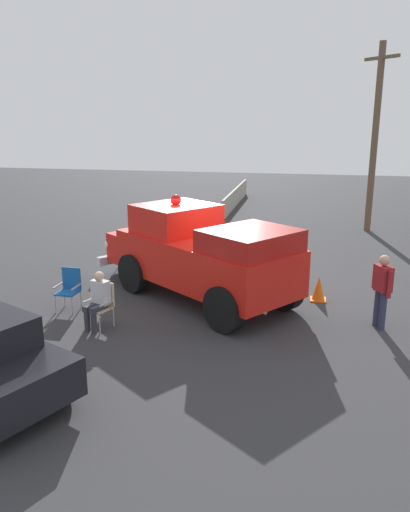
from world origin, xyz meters
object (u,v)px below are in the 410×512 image
Objects in this scene: spectator_seated at (98,298)px; utility_pole at (375,136)px; traffic_cone at (319,289)px; lawn_chair_spare at (125,248)px; vintage_fire_truck at (199,253)px; spectator_standing at (382,287)px; lawn_chair_by_car at (70,286)px; lawn_chair_near_truck at (102,301)px.

utility_pole is at bearing -30.55° from spectator_seated.
lawn_chair_spare is at bearing 71.75° from traffic_cone.
utility_pole is (9.30, -5.11, 2.60)m from vintage_fire_truck.
traffic_cone is at bearing 166.83° from utility_pole.
vintage_fire_truck is at bearing -129.44° from lawn_chair_spare.
spectator_seated reaches higher than traffic_cone.
utility_pole reaches higher than lawn_chair_spare.
utility_pole reaches higher than spectator_standing.
spectator_standing is (-1.10, -4.33, -0.23)m from vintage_fire_truck.
lawn_chair_spare is at bearing 13.25° from spectator_seated.
lawn_chair_by_car is 0.61× the size of spectator_standing.
utility_pole is (10.69, -8.02, 3.21)m from lawn_chair_by_car.
lawn_chair_near_truck is at bearing 100.64° from spectator_standing.
lawn_chair_spare is (3.76, -0.03, 0.00)m from lawn_chair_by_car.
spectator_standing reaches higher than lawn_chair_spare.
spectator_standing is at bearing -115.67° from lawn_chair_spare.
lawn_chair_by_car is at bearing 115.61° from vintage_fire_truck.
utility_pole reaches higher than spectator_seated.
lawn_chair_spare is at bearing 50.56° from vintage_fire_truck.
spectator_seated is at bearing -166.75° from lawn_chair_spare.
traffic_cone is at bearing -82.15° from vintage_fire_truck.
spectator_seated is (-0.12, 0.05, 0.11)m from lawn_chair_near_truck.
lawn_chair_spare is at bearing 14.18° from lawn_chair_near_truck.
spectator_standing is at bearing -104.22° from vintage_fire_truck.
lawn_chair_near_truck is at bearing -125.11° from lawn_chair_by_car.
spectator_seated is at bearing 120.04° from traffic_cone.
lawn_chair_by_car is at bearing 49.94° from spectator_seated.
lawn_chair_near_truck is 1.00× the size of lawn_chair_spare.
lawn_chair_near_truck is at bearing -22.35° from spectator_seated.
lawn_chair_by_car is 1.00× the size of lawn_chair_spare.
lawn_chair_by_car is at bearing 106.96° from traffic_cone.
spectator_seated is at bearing 157.65° from lawn_chair_near_truck.
lawn_chair_near_truck is at bearing -165.82° from lawn_chair_spare.
lawn_chair_by_car is at bearing 92.35° from spectator_standing.
lawn_chair_by_car is 1.61× the size of traffic_cone.
lawn_chair_near_truck is 6.17m from spectator_standing.
vintage_fire_truck is 4.48m from spectator_standing.
vintage_fire_truck is 2.88m from lawn_chair_near_truck.
lawn_chair_by_car is at bearing 54.89° from lawn_chair_near_truck.
spectator_standing is at bearing 175.72° from utility_pole.
utility_pole is at bearing -28.81° from vintage_fire_truck.
traffic_cone is at bearing -59.96° from spectator_seated.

